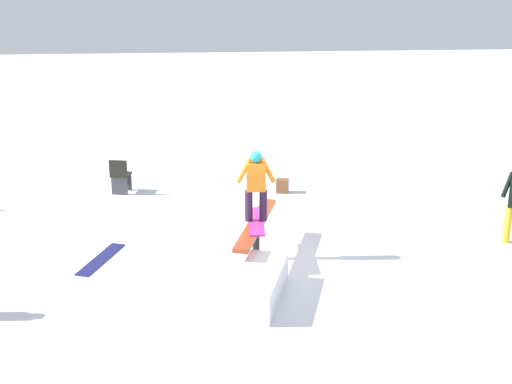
{
  "coord_description": "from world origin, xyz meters",
  "views": [
    {
      "loc": [
        -12.57,
        0.99,
        5.62
      ],
      "look_at": [
        0.0,
        0.0,
        1.37
      ],
      "focal_mm": 50.0,
      "sensor_mm": 36.0,
      "label": 1
    }
  ],
  "objects": [
    {
      "name": "backpack_on_snow",
      "position": [
        3.96,
        -0.96,
        0.17
      ],
      "size": [
        0.27,
        0.33,
        0.34
      ],
      "primitive_type": "cube",
      "rotation": [
        0.0,
        0.0,
        4.53
      ],
      "color": "brown",
      "rests_on": "ground"
    },
    {
      "name": "main_rider_on_rail",
      "position": [
        0.0,
        0.0,
        1.46
      ],
      "size": [
        1.49,
        0.75,
        1.4
      ],
      "rotation": [
        0.0,
        0.0,
        -0.04
      ],
      "color": "#C43094",
      "rests_on": "rail_feature"
    },
    {
      "name": "folding_chair",
      "position": [
        4.23,
        2.99,
        0.41
      ],
      "size": [
        0.52,
        0.52,
        0.88
      ],
      "rotation": [
        0.0,
        0.0,
        1.37
      ],
      "color": "#3F3F44",
      "rests_on": "ground"
    },
    {
      "name": "rail_feature",
      "position": [
        0.0,
        0.0,
        0.66
      ],
      "size": [
        2.67,
        1.03,
        0.77
      ],
      "rotation": [
        0.0,
        0.0,
        -0.28
      ],
      "color": "black",
      "rests_on": "ground"
    },
    {
      "name": "ground_plane",
      "position": [
        0.0,
        0.0,
        0.0
      ],
      "size": [
        60.0,
        60.0,
        0.0
      ],
      "primitive_type": "plane",
      "color": "white"
    },
    {
      "name": "loose_snowboard_navy",
      "position": [
        0.2,
        2.98,
        0.01
      ],
      "size": [
        1.55,
        0.79,
        0.02
      ],
      "primitive_type": "cube",
      "rotation": [
        0.0,
        0.0,
        2.8
      ],
      "color": "navy",
      "rests_on": "ground"
    },
    {
      "name": "snow_kicker_ramp",
      "position": [
        -1.58,
        0.46,
        0.26
      ],
      "size": [
        2.15,
        1.95,
        0.52
      ],
      "primitive_type": "cube",
      "rotation": [
        0.0,
        0.0,
        -0.28
      ],
      "color": "white",
      "rests_on": "ground"
    }
  ]
}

